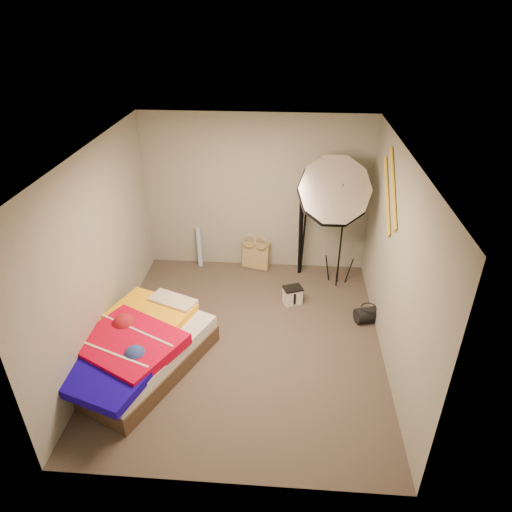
# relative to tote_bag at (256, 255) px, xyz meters

# --- Properties ---
(floor) EXTENTS (4.00, 4.00, 0.00)m
(floor) POSITION_rel_tote_bag_xyz_m (-0.01, -1.90, -0.22)
(floor) COLOR brown
(floor) RESTS_ON ground
(ceiling) EXTENTS (4.00, 4.00, 0.00)m
(ceiling) POSITION_rel_tote_bag_xyz_m (-0.01, -1.90, 2.28)
(ceiling) COLOR silver
(ceiling) RESTS_ON wall_back
(wall_back) EXTENTS (3.50, 0.00, 3.50)m
(wall_back) POSITION_rel_tote_bag_xyz_m (-0.01, 0.10, 1.03)
(wall_back) COLOR gray
(wall_back) RESTS_ON floor
(wall_front) EXTENTS (3.50, 0.00, 3.50)m
(wall_front) POSITION_rel_tote_bag_xyz_m (-0.01, -3.90, 1.03)
(wall_front) COLOR gray
(wall_front) RESTS_ON floor
(wall_left) EXTENTS (0.00, 4.00, 4.00)m
(wall_left) POSITION_rel_tote_bag_xyz_m (-1.76, -1.90, 1.03)
(wall_left) COLOR gray
(wall_left) RESTS_ON floor
(wall_right) EXTENTS (0.00, 4.00, 4.00)m
(wall_right) POSITION_rel_tote_bag_xyz_m (1.74, -1.90, 1.03)
(wall_right) COLOR gray
(wall_right) RESTS_ON floor
(tote_bag) EXTENTS (0.48, 0.30, 0.46)m
(tote_bag) POSITION_rel_tote_bag_xyz_m (0.00, 0.00, 0.00)
(tote_bag) COLOR tan
(tote_bag) RESTS_ON floor
(wrapping_roll) EXTENTS (0.13, 0.20, 0.66)m
(wrapping_roll) POSITION_rel_tote_bag_xyz_m (-0.94, 0.00, 0.11)
(wrapping_roll) COLOR #528AC1
(wrapping_roll) RESTS_ON floor
(camera_case) EXTENTS (0.29, 0.25, 0.25)m
(camera_case) POSITION_rel_tote_bag_xyz_m (0.60, -0.99, -0.10)
(camera_case) COLOR white
(camera_case) RESTS_ON floor
(duffel_bag) EXTENTS (0.40, 0.31, 0.21)m
(duffel_bag) POSITION_rel_tote_bag_xyz_m (1.64, -1.34, -0.11)
(duffel_bag) COLOR black
(duffel_bag) RESTS_ON floor
(wall_stripe_upper) EXTENTS (0.02, 0.91, 0.78)m
(wall_stripe_upper) POSITION_rel_tote_bag_xyz_m (1.72, -1.30, 1.73)
(wall_stripe_upper) COLOR gold
(wall_stripe_upper) RESTS_ON wall_right
(wall_stripe_lower) EXTENTS (0.02, 0.91, 0.78)m
(wall_stripe_lower) POSITION_rel_tote_bag_xyz_m (1.72, -1.05, 1.53)
(wall_stripe_lower) COLOR gold
(wall_stripe_lower) RESTS_ON wall_right
(bed) EXTENTS (1.85, 2.20, 0.52)m
(bed) POSITION_rel_tote_bag_xyz_m (-1.27, -2.43, 0.04)
(bed) COLOR #4C3727
(bed) RESTS_ON floor
(photo_umbrella) EXTENTS (1.26, 0.96, 2.18)m
(photo_umbrella) POSITION_rel_tote_bag_xyz_m (1.12, -0.50, 1.34)
(photo_umbrella) COLOR black
(photo_umbrella) RESTS_ON floor
(camera_tripod) EXTENTS (0.08, 0.08, 1.35)m
(camera_tripod) POSITION_rel_tote_bag_xyz_m (0.71, -0.13, 0.55)
(camera_tripod) COLOR black
(camera_tripod) RESTS_ON floor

